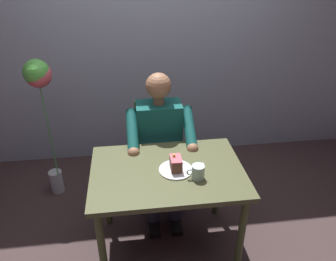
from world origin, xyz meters
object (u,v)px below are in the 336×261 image
Objects in this scene: seated_person at (160,145)px; coffee_cup at (198,172)px; cake_slice at (176,163)px; chair at (158,148)px; balloon_display at (41,93)px; dessert_spoon at (202,171)px; dining_table at (167,181)px.

seated_person reaches higher than coffee_cup.
cake_slice is (-0.06, 0.47, 0.14)m from seated_person.
chair is 0.69× the size of balloon_display.
dessert_spoon is 1.41m from balloon_display.
dining_table is 1.24m from balloon_display.
coffee_cup reaches higher than dessert_spoon.
chair is 0.75m from dessert_spoon.
seated_person is 0.93× the size of balloon_display.
dessert_spoon is at bearing 169.65° from dining_table.
dessert_spoon is (-0.17, 0.03, -0.05)m from cake_slice.
dessert_spoon is at bearing 108.62° from chair.
coffee_cup is at bearing 58.27° from dessert_spoon.
coffee_cup is at bearing 107.71° from seated_person.
cake_slice is at bearing 168.36° from dining_table.
chair is at bearing -71.38° from dessert_spoon.
seated_person is 0.50m from cake_slice.
seated_person is at bearing -65.58° from dessert_spoon.
dessert_spoon reaches higher than dining_table.
coffee_cup is at bearing 148.19° from dining_table.
dessert_spoon is at bearing 170.06° from cake_slice.
chair is at bearing -76.24° from coffee_cup.
dessert_spoon is (-0.23, 0.68, 0.22)m from chair.
seated_person is (-0.00, -0.46, 0.01)m from dining_table.
balloon_display reaches higher than dining_table.
balloon_display is at bearing -33.70° from dessert_spoon.
balloon_display reaches higher than dessert_spoon.
seated_person is at bearing -83.34° from cake_slice.
dining_table is 8.75× the size of coffee_cup.
dessert_spoon is (-0.23, 0.04, 0.09)m from dining_table.
seated_person is at bearing -90.00° from dining_table.
coffee_cup is (-0.18, 0.75, 0.27)m from chair.
chair reaches higher than dessert_spoon.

